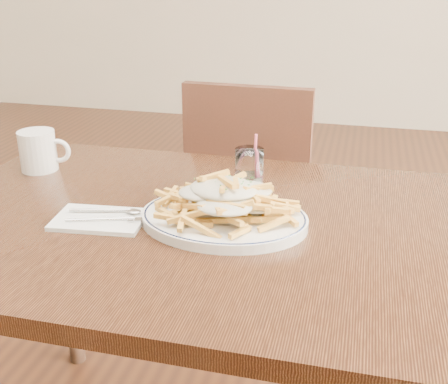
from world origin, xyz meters
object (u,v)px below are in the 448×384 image
(fries_plate, at_px, (224,218))
(water_glass, at_px, (249,174))
(loaded_fries, at_px, (224,195))
(coffee_mug, at_px, (39,151))
(chair_far, at_px, (252,190))
(table, at_px, (204,252))

(fries_plate, height_order, water_glass, water_glass)
(water_glass, bearing_deg, fries_plate, -94.78)
(loaded_fries, xyz_separation_m, water_glass, (0.01, 0.18, -0.02))
(loaded_fries, height_order, coffee_mug, coffee_mug)
(loaded_fries, xyz_separation_m, coffee_mug, (-0.53, 0.19, -0.01))
(chair_far, height_order, loaded_fries, chair_far)
(water_glass, height_order, coffee_mug, water_glass)
(chair_far, bearing_deg, table, -86.56)
(chair_far, relative_size, water_glass, 6.27)
(loaded_fries, height_order, water_glass, water_glass)
(table, height_order, loaded_fries, loaded_fries)
(water_glass, bearing_deg, coffee_mug, 178.37)
(fries_plate, xyz_separation_m, water_glass, (0.01, 0.18, 0.03))
(fries_plate, distance_m, water_glass, 0.18)
(chair_far, relative_size, loaded_fries, 3.03)
(table, height_order, chair_far, chair_far)
(fries_plate, bearing_deg, chair_far, 96.87)
(fries_plate, height_order, coffee_mug, coffee_mug)
(coffee_mug, bearing_deg, loaded_fries, -19.94)
(table, xyz_separation_m, coffee_mug, (-0.48, 0.18, 0.13))
(coffee_mug, bearing_deg, chair_far, 52.86)
(table, relative_size, fries_plate, 3.08)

